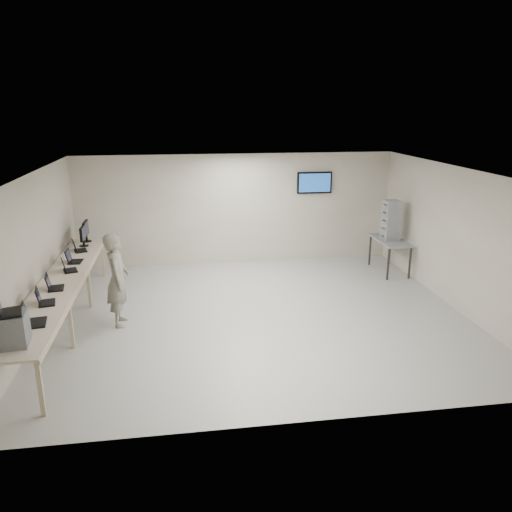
{
  "coord_description": "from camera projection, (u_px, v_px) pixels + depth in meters",
  "views": [
    {
      "loc": [
        -1.37,
        -8.91,
        3.94
      ],
      "look_at": [
        0.0,
        0.2,
        1.15
      ],
      "focal_mm": 35.0,
      "sensor_mm": 36.0,
      "label": 1
    }
  ],
  "objects": [
    {
      "name": "room",
      "position": [
        259.0,
        245.0,
        9.42
      ],
      "size": [
        8.01,
        7.01,
        2.81
      ],
      "color": "#BAB8AB",
      "rests_on": "ground"
    },
    {
      "name": "laptop_0",
      "position": [
        31.0,
        319.0,
        7.21
      ],
      "size": [
        0.38,
        0.43,
        0.3
      ],
      "rotation": [
        0.0,
        0.0,
        0.16
      ],
      "color": "black",
      "rests_on": "workbench"
    },
    {
      "name": "monitor_near",
      "position": [
        83.0,
        234.0,
        11.15
      ],
      "size": [
        0.2,
        0.46,
        0.45
      ],
      "color": "black",
      "rests_on": "workbench"
    },
    {
      "name": "monitor_far",
      "position": [
        86.0,
        229.0,
        11.52
      ],
      "size": [
        0.22,
        0.49,
        0.48
      ],
      "color": "black",
      "rests_on": "workbench"
    },
    {
      "name": "laptop_4",
      "position": [
        72.0,
        259.0,
        10.05
      ],
      "size": [
        0.29,
        0.35,
        0.27
      ],
      "rotation": [
        0.0,
        0.0,
        -0.03
      ],
      "color": "black",
      "rests_on": "workbench"
    },
    {
      "name": "workbench",
      "position": [
        62.0,
        285.0,
        9.02
      ],
      "size": [
        0.76,
        6.0,
        0.9
      ],
      "color": "beige",
      "rests_on": "ground"
    },
    {
      "name": "storage_bins",
      "position": [
        391.0,
        220.0,
        11.96
      ],
      "size": [
        0.36,
        0.4,
        0.96
      ],
      "color": "#93959D",
      "rests_on": "side_table"
    },
    {
      "name": "soldier",
      "position": [
        118.0,
        280.0,
        9.14
      ],
      "size": [
        0.45,
        0.66,
        1.76
      ],
      "primitive_type": "imported",
      "rotation": [
        0.0,
        0.0,
        1.62
      ],
      "color": "#5F614F",
      "rests_on": "ground"
    },
    {
      "name": "laptop_2",
      "position": [
        53.0,
        285.0,
        8.59
      ],
      "size": [
        0.33,
        0.38,
        0.27
      ],
      "rotation": [
        0.0,
        0.0,
        0.14
      ],
      "color": "black",
      "rests_on": "workbench"
    },
    {
      "name": "laptop_3",
      "position": [
        67.0,
        268.0,
        9.52
      ],
      "size": [
        0.36,
        0.39,
        0.26
      ],
      "rotation": [
        0.0,
        0.0,
        0.31
      ],
      "color": "black",
      "rests_on": "workbench"
    },
    {
      "name": "laptop_on_box",
      "position": [
        4.0,
        308.0,
        6.45
      ],
      "size": [
        0.41,
        0.45,
        0.3
      ],
      "rotation": [
        0.0,
        0.0,
        0.29
      ],
      "color": "black",
      "rests_on": "equipment_box"
    },
    {
      "name": "side_table",
      "position": [
        390.0,
        242.0,
        12.12
      ],
      "size": [
        0.64,
        1.36,
        0.82
      ],
      "color": "gray",
      "rests_on": "ground"
    },
    {
      "name": "laptop_5",
      "position": [
        78.0,
        248.0,
        10.82
      ],
      "size": [
        0.37,
        0.4,
        0.27
      ],
      "rotation": [
        0.0,
        0.0,
        0.3
      ],
      "color": "black",
      "rests_on": "workbench"
    },
    {
      "name": "equipment_box",
      "position": [
        12.0,
        329.0,
        6.55
      ],
      "size": [
        0.42,
        0.46,
        0.44
      ],
      "primitive_type": "cube",
      "rotation": [
        0.0,
        0.0,
        0.11
      ],
      "color": "gray",
      "rests_on": "workbench"
    },
    {
      "name": "laptop_1",
      "position": [
        43.0,
        300.0,
        7.95
      ],
      "size": [
        0.34,
        0.38,
        0.26
      ],
      "rotation": [
        0.0,
        0.0,
        0.2
      ],
      "color": "black",
      "rests_on": "workbench"
    }
  ]
}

